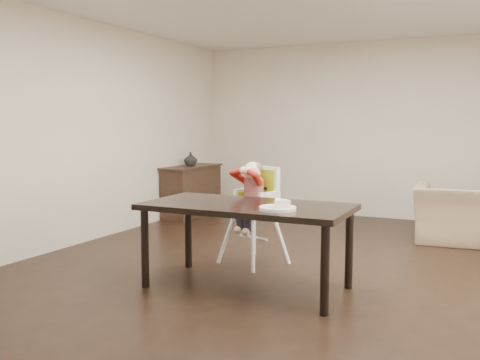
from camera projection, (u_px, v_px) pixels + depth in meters
The scene contains 8 objects.
ground at pixel (315, 276), 5.10m from camera, with size 7.00×7.00×0.00m, color black.
room_walls at pixel (318, 79), 4.90m from camera, with size 6.02×7.02×2.71m.
dining_table at pixel (247, 213), 4.67m from camera, with size 1.80×0.90×0.75m.
high_chair at pixel (255, 192), 5.51m from camera, with size 0.57×0.57×1.06m.
plate at pixel (279, 207), 4.32m from camera, with size 0.38×0.38×0.09m.
armchair at pixel (462, 204), 6.48m from camera, with size 1.09×0.71×0.96m, color #977E60.
sideboard at pixel (192, 191), 8.40m from camera, with size 0.44×1.26×0.79m.
vase at pixel (191, 159), 8.32m from camera, with size 0.21×0.22×0.21m, color #99999E.
Camera 1 is at (1.49, -4.80, 1.45)m, focal length 40.00 mm.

